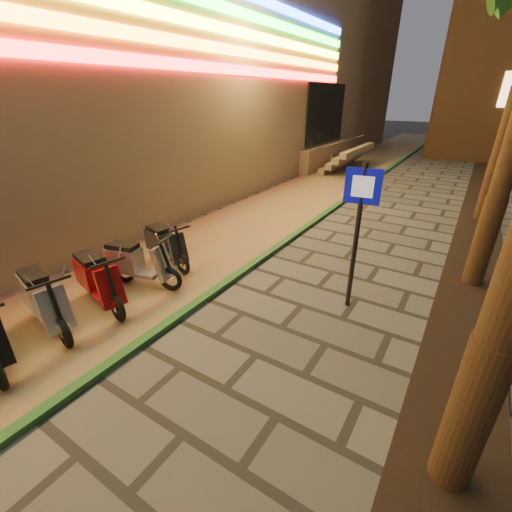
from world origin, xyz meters
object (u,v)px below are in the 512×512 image
Objects in this scene: scooter_8 at (135,263)px; scooter_9 at (164,245)px; scooter_7 at (97,279)px; scooter_6 at (43,299)px; pedestrian_sign at (359,219)px.

scooter_8 is 1.10m from scooter_9.
scooter_7 is 1.08× the size of scooter_9.
scooter_6 is at bearing -75.00° from scooter_9.
scooter_9 is at bearing 103.62° from scooter_6.
scooter_6 is 2.90m from scooter_9.
pedestrian_sign is 5.02m from scooter_7.
pedestrian_sign is 4.59m from scooter_9.
scooter_9 is (-0.26, 1.07, -0.03)m from scooter_8.
scooter_8 is (0.04, 0.89, -0.01)m from scooter_7.
scooter_6 is at bearing -149.60° from pedestrian_sign.
scooter_6 is 1.84m from scooter_8.
pedestrian_sign is 4.60m from scooter_8.
scooter_6 is 1.10× the size of scooter_9.
scooter_6 reaches higher than scooter_8.
pedestrian_sign is at bearing 7.31° from scooter_8.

